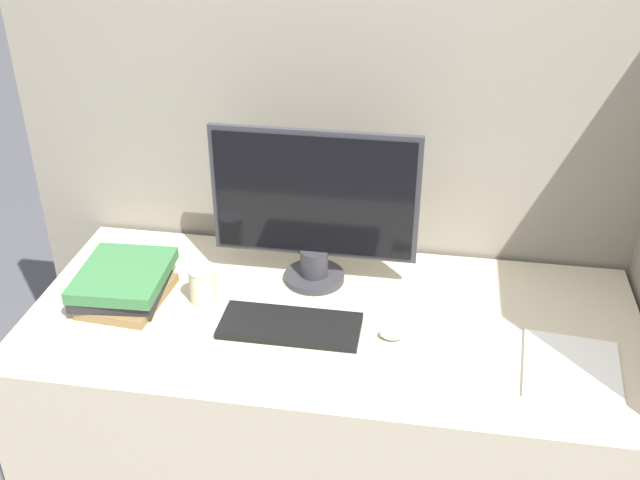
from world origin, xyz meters
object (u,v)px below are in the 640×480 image
Objects in this scene: coffee_cup at (203,285)px; book_stack at (124,284)px; keyboard at (290,326)px; mouse at (392,334)px; monitor at (314,209)px.

book_stack is (-0.22, -0.02, -0.01)m from coffee_cup.
keyboard is at bearing -18.37° from coffee_cup.
mouse is at bearing -5.02° from book_stack.
mouse is 0.59× the size of coffee_cup.
monitor reaches higher than mouse.
coffee_cup is at bearing 161.63° from keyboard.
keyboard is at bearing -7.94° from book_stack.
monitor is at bearing 84.83° from keyboard.
keyboard is 5.70× the size of mouse.
keyboard is 0.48m from book_stack.
book_stack is (-0.50, -0.18, -0.18)m from monitor.
mouse reaches higher than keyboard.
monitor is 1.98× the size of book_stack.
book_stack is at bearing -174.97° from coffee_cup.
keyboard is at bearing -95.17° from monitor.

